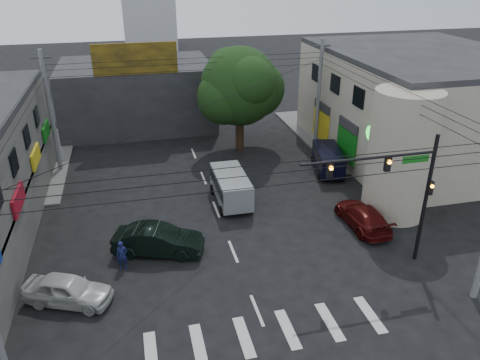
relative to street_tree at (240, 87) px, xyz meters
name	(u,v)px	position (x,y,z in m)	size (l,w,h in m)	color
ground	(242,272)	(-4.00, -17.00, -5.47)	(160.00, 160.00, 0.00)	black
sidewalk_far_right	(381,132)	(14.00, 1.00, -5.40)	(16.00, 16.00, 0.15)	#514F4C
building_right	(418,106)	(14.00, -4.00, -1.47)	(14.00, 18.00, 8.00)	gray
corner_column	(401,155)	(7.00, -13.00, -1.47)	(4.00, 4.00, 8.00)	gray
building_far	(137,94)	(-8.00, 9.00, -2.47)	(14.00, 10.00, 6.00)	#232326
billboard	(135,59)	(-8.00, 4.10, 1.83)	(7.00, 0.30, 2.60)	olive
street_tree	(240,87)	(0.00, 0.00, 0.00)	(6.40, 6.40, 8.70)	black
traffic_gantry	(400,182)	(3.82, -18.00, -0.64)	(7.10, 0.35, 7.20)	black
utility_pole_far_left	(51,113)	(-14.50, -1.00, -0.87)	(0.32, 0.32, 9.20)	#59595B
utility_pole_far_right	(319,95)	(6.50, -1.00, -0.87)	(0.32, 0.32, 9.20)	#59595B
dark_sedan	(158,240)	(-8.04, -14.14, -4.66)	(5.22, 3.14, 1.62)	black
white_compact	(68,290)	(-12.54, -17.32, -4.76)	(4.51, 3.20, 1.43)	#BABAB6
maroon_sedan	(363,216)	(4.28, -14.15, -4.78)	(2.02, 4.79, 1.38)	#420A09
silver_minivan	(231,189)	(-2.83, -9.22, -4.46)	(1.99, 4.71, 2.02)	gray
navy_van	(328,161)	(5.44, -6.15, -4.56)	(2.72, 4.84, 1.83)	black
traffic_officer	(122,255)	(-10.00, -15.15, -4.67)	(0.63, 0.45, 1.61)	#141946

